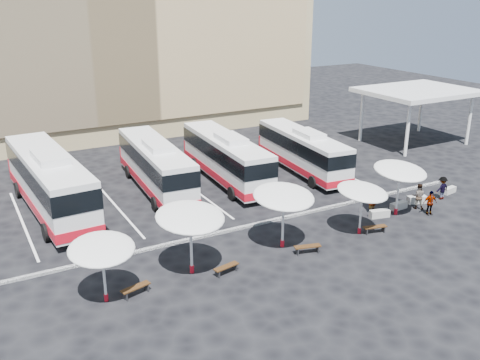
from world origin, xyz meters
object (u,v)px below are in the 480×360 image
sunshade_2 (284,197)px  conc_bench_3 (449,190)px  bus_1 (155,164)px  sunshade_0 (102,249)px  wood_bench_1 (226,268)px  passenger_2 (430,203)px  conc_bench_2 (417,200)px  bus_2 (226,156)px  passenger_0 (373,199)px  conc_bench_0 (380,214)px  wood_bench_3 (375,228)px  passenger_3 (442,188)px  passenger_1 (419,196)px  bus_3 (302,150)px  conc_bench_1 (399,206)px  sunshade_3 (362,192)px  wood_bench_2 (308,248)px  sunshade_1 (190,217)px  bus_0 (49,180)px  sunshade_4 (400,171)px  wood_bench_0 (136,289)px

sunshade_2 → conc_bench_3: sunshade_2 is taller
bus_1 → conc_bench_3: 21.48m
sunshade_0 → wood_bench_1: (6.17, -0.45, -2.38)m
passenger_2 → conc_bench_2: bearing=82.9°
bus_2 → passenger_0: 11.76m
conc_bench_0 → passenger_2: bearing=-21.3°
passenger_0 → wood_bench_3: bearing=-141.2°
wood_bench_1 → passenger_3: 18.28m
sunshade_0 → passenger_1: sunshade_0 is taller
bus_3 → passenger_1: (2.30, -10.26, -0.94)m
sunshade_0 → conc_bench_1: 20.57m
sunshade_2 → wood_bench_3: size_ratio=2.38×
bus_1 → conc_bench_0: bearing=-43.7°
sunshade_3 → passenger_1: size_ratio=2.27×
wood_bench_3 → conc_bench_0: (1.95, 1.69, -0.10)m
wood_bench_2 → passenger_3: (13.13, 2.23, 0.47)m
sunshade_1 → bus_3: bearing=36.8°
wood_bench_1 → conc_bench_2: size_ratio=1.11×
conc_bench_0 → conc_bench_2: 4.03m
bus_2 → passenger_1: 14.29m
bus_0 → sunshade_4: size_ratio=3.56×
wood_bench_0 → conc_bench_0: conc_bench_0 is taller
wood_bench_0 → passenger_3: (22.93, 1.81, 0.48)m
sunshade_1 → passenger_2: (16.78, -0.47, -2.30)m
sunshade_3 → wood_bench_3: size_ratio=2.65×
sunshade_3 → conc_bench_0: bearing=24.5°
bus_3 → sunshade_1: bearing=-137.8°
sunshade_0 → passenger_3: 24.45m
sunshade_0 → passenger_0: sunshade_0 is taller
passenger_2 → sunshade_2: bearing=-167.1°
wood_bench_1 → wood_bench_2: 5.02m
conc_bench_0 → sunshade_0: bearing=-176.0°
bus_0 → wood_bench_1: bearing=-67.5°
bus_3 → wood_bench_3: bus_3 is taller
wood_bench_3 → passenger_1: bearing=16.7°
wood_bench_3 → passenger_2: 5.15m
bus_3 → wood_bench_0: bus_3 is taller
sunshade_3 → conc_bench_3: bearing=11.7°
conc_bench_2 → conc_bench_3: (3.53, 0.24, -0.03)m
bus_0 → bus_2: size_ratio=1.12×
sunshade_2 → wood_bench_3: (5.90, -1.18, -2.72)m
passenger_0 → passenger_3: size_ratio=1.12×
bus_2 → sunshade_3: bus_2 is taller
sunshade_3 → bus_3: bearing=71.7°
sunshade_2 → conc_bench_1: sunshade_2 is taller
sunshade_1 → sunshade_2: size_ratio=1.14×
wood_bench_0 → passenger_0: bearing=7.8°
conc_bench_0 → passenger_3: size_ratio=0.79×
bus_3 → passenger_0: (-0.86, -9.30, -0.90)m
sunshade_0 → wood_bench_2: sunshade_0 is taller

